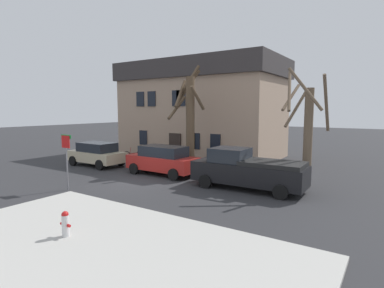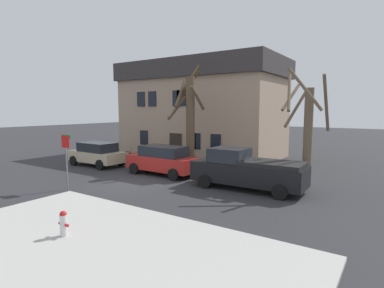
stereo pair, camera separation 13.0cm
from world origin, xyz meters
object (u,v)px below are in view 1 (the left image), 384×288
(building_main, at_px, (201,109))
(pickup_truck_black, at_px, (247,170))
(fire_hydrant, at_px, (65,223))
(bicycle_leaning, at_px, (133,156))
(street_sign_pole, at_px, (66,151))
(tree_bare_mid, at_px, (307,128))
(car_red_wagon, at_px, (163,160))
(tree_bare_near, at_px, (190,119))
(car_beige_wagon, at_px, (97,154))

(building_main, xyz_separation_m, pickup_truck_black, (8.01, -8.60, -3.05))
(building_main, xyz_separation_m, fire_hydrant, (5.86, -17.30, -3.49))
(bicycle_leaning, bearing_deg, street_sign_pole, -66.63)
(tree_bare_mid, xyz_separation_m, street_sign_pole, (-9.56, -7.19, -1.09))
(building_main, bearing_deg, fire_hydrant, -71.30)
(car_red_wagon, distance_m, fire_hydrant, 9.68)
(tree_bare_near, height_order, bicycle_leaning, tree_bare_near)
(building_main, relative_size, fire_hydrant, 17.34)
(car_red_wagon, distance_m, street_sign_pole, 5.71)
(pickup_truck_black, distance_m, street_sign_pole, 8.92)
(tree_bare_near, xyz_separation_m, car_red_wagon, (-0.57, -2.09, -2.45))
(tree_bare_mid, bearing_deg, street_sign_pole, -143.04)
(building_main, height_order, tree_bare_mid, building_main)
(tree_bare_near, distance_m, tree_bare_mid, 7.35)
(tree_bare_near, distance_m, fire_hydrant, 11.84)
(building_main, distance_m, bicycle_leaning, 7.16)
(building_main, bearing_deg, tree_bare_near, -64.51)
(building_main, height_order, car_red_wagon, building_main)
(car_beige_wagon, distance_m, bicycle_leaning, 3.11)
(pickup_truck_black, bearing_deg, tree_bare_near, 154.52)
(bicycle_leaning, bearing_deg, tree_bare_mid, -4.31)
(tree_bare_mid, bearing_deg, bicycle_leaning, 175.69)
(tree_bare_mid, distance_m, car_beige_wagon, 13.94)
(car_beige_wagon, bearing_deg, tree_bare_mid, 8.50)
(building_main, distance_m, tree_bare_near, 6.88)
(tree_bare_near, relative_size, car_red_wagon, 1.51)
(building_main, bearing_deg, car_red_wagon, -73.98)
(car_beige_wagon, relative_size, pickup_truck_black, 0.76)
(building_main, height_order, car_beige_wagon, building_main)
(car_beige_wagon, xyz_separation_m, fire_hydrant, (9.20, -8.80, -0.34))
(tree_bare_mid, height_order, car_beige_wagon, tree_bare_mid)
(pickup_truck_black, bearing_deg, bicycle_leaning, 163.93)
(tree_bare_near, distance_m, pickup_truck_black, 6.10)
(building_main, xyz_separation_m, street_sign_pole, (0.72, -13.65, -2.10))
(car_beige_wagon, height_order, fire_hydrant, car_beige_wagon)
(bicycle_leaning, bearing_deg, pickup_truck_black, -16.07)
(tree_bare_mid, relative_size, fire_hydrant, 7.65)
(car_beige_wagon, bearing_deg, fire_hydrant, -43.74)
(building_main, relative_size, car_red_wagon, 3.01)
(car_beige_wagon, height_order, street_sign_pole, street_sign_pole)
(building_main, bearing_deg, tree_bare_mid, -32.16)
(car_beige_wagon, xyz_separation_m, street_sign_pole, (4.07, -5.15, 1.05))
(car_red_wagon, bearing_deg, tree_bare_mid, 12.91)
(car_red_wagon, xyz_separation_m, bicycle_leaning, (-5.18, 2.80, -0.55))
(tree_bare_near, bearing_deg, fire_hydrant, -75.34)
(tree_bare_near, distance_m, street_sign_pole, 7.93)
(car_red_wagon, bearing_deg, tree_bare_near, 74.74)
(fire_hydrant, distance_m, bicycle_leaning, 14.66)
(car_red_wagon, xyz_separation_m, street_sign_pole, (-1.65, -5.38, 1.00))
(car_beige_wagon, relative_size, fire_hydrant, 5.42)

